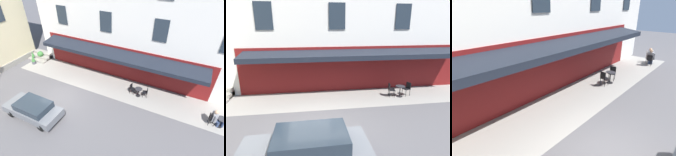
{
  "view_description": "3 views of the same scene",
  "coord_description": "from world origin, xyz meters",
  "views": [
    {
      "loc": [
        -8.75,
        8.05,
        9.87
      ],
      "look_at": [
        -3.22,
        -3.03,
        1.13
      ],
      "focal_mm": 28.23,
      "sensor_mm": 36.0,
      "label": 1
    },
    {
      "loc": [
        0.18,
        7.78,
        4.7
      ],
      "look_at": [
        -1.5,
        -3.41,
        1.4
      ],
      "focal_mm": 29.68,
      "sensor_mm": 36.0,
      "label": 2
    },
    {
      "loc": [
        4.46,
        1.88,
        4.62
      ],
      "look_at": [
        -2.72,
        -4.49,
        0.85
      ],
      "focal_mm": 29.18,
      "sensor_mm": 36.0,
      "label": 3
    }
  ],
  "objects": [
    {
      "name": "cafe_chair_black_kerbside",
      "position": [
        -6.26,
        -3.3,
        0.55
      ],
      "size": [
        0.49,
        0.49,
        0.91
      ],
      "color": "black",
      "rests_on": "ground_plane"
    },
    {
      "name": "cafe_table_mid_terrace",
      "position": [
        -5.65,
        -3.12,
        0.49
      ],
      "size": [
        0.6,
        0.6,
        0.75
      ],
      "color": "black",
      "rests_on": "ground_plane"
    },
    {
      "name": "cafe_chair_black_corner_right",
      "position": [
        -5.03,
        -3.24,
        0.55
      ],
      "size": [
        0.47,
        0.47,
        0.91
      ],
      "color": "black",
      "rests_on": "ground_plane"
    },
    {
      "name": "ground_plane",
      "position": [
        0.0,
        0.0,
        0.0
      ],
      "size": [
        70.0,
        70.0,
        0.0
      ],
      "primitive_type": "plane",
      "color": "#565456"
    },
    {
      "name": "sidewalk_cafe_terrace",
      "position": [
        -3.25,
        -3.4,
        0.0
      ],
      "size": [
        20.5,
        3.2,
        0.01
      ],
      "primitive_type": "cube",
      "color": "gray",
      "rests_on": "ground_plane"
    },
    {
      "name": "parked_car_grey",
      "position": [
        0.42,
        2.45,
        0.71
      ],
      "size": [
        4.32,
        1.84,
        1.33
      ],
      "color": "slate",
      "rests_on": "ground_plane"
    }
  ]
}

